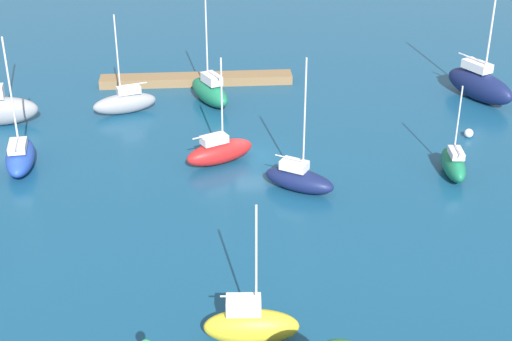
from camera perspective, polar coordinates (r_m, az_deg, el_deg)
water at (r=62.63m, az=-0.37°, el=1.04°), size 160.00×160.00×0.00m
pier_dock at (r=77.80m, az=-4.44°, el=6.76°), size 19.18×2.12×0.89m
sailboat_navy_by_breakwater at (r=57.29m, az=3.21°, el=-0.61°), size 5.74×4.63×10.47m
sailboat_green_west_end at (r=72.62m, az=-3.45°, el=5.92°), size 4.54×6.47×11.25m
sailboat_yellow_lone_south at (r=42.63m, az=-0.39°, el=-11.37°), size 5.34×2.12×8.69m
sailboat_red_outer_mooring at (r=61.23m, az=-2.74°, el=1.45°), size 6.02×4.23×8.79m
sailboat_blue_off_beacon at (r=63.25m, az=-17.12°, el=1.05°), size 2.83×6.49×10.63m
sailboat_gray_far_south at (r=71.42m, az=-9.71°, el=5.02°), size 6.06×3.36×9.28m
sailboat_navy_near_pier at (r=76.26m, az=16.27°, el=6.17°), size 5.72×8.00×13.26m
sailboat_green_far_north at (r=61.20m, az=14.45°, el=0.50°), size 1.96×5.03×7.31m
mooring_buoy_white at (r=68.32m, az=15.53°, el=2.69°), size 0.77×0.77×0.77m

